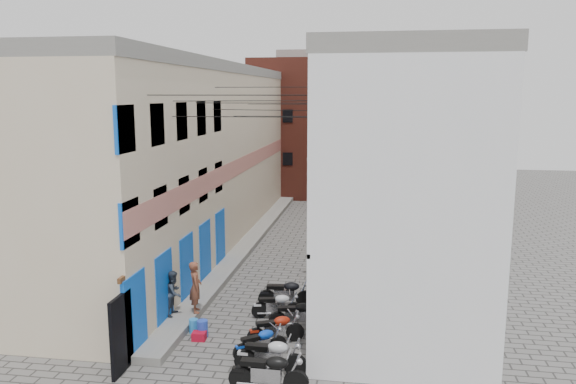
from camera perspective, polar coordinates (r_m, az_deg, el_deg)
The scene contains 21 objects.
ground at distance 16.32m, azimuth -7.33°, elevation -17.64°, with size 90.00×90.00×0.00m, color #5F5C59.
plinth at distance 28.55m, azimuth -3.95°, elevation -5.11°, with size 0.90×26.00×0.25m, color gray.
building_left at distance 28.49m, azimuth -9.84°, elevation 3.69°, with size 5.10×27.00×9.00m.
building_right at distance 27.02m, azimuth 10.68°, elevation 3.35°, with size 5.94×26.00×9.00m.
building_far_brick_left at distance 42.38m, azimuth 0.62°, elevation 6.54°, with size 6.00×6.00×10.00m, color maroon.
building_far_brick_right at distance 44.01m, azimuth 7.49°, elevation 5.27°, with size 5.00×6.00×8.00m, color maroon.
building_far_concrete at distance 48.07m, azimuth 4.06°, elevation 7.52°, with size 8.00×5.00×11.00m, color gray.
far_shopfront at distance 39.78m, azimuth 2.87°, elevation 0.79°, with size 2.00×0.30×2.40m, color black.
overhead_wires at distance 21.90m, azimuth -2.07°, elevation 8.87°, with size 5.80×13.02×1.32m.
motorcycle_a at distance 14.98m, azimuth -2.00°, elevation -17.64°, with size 0.66×2.08×1.21m, color black, non-canonical shape.
motorcycle_b at distance 15.83m, azimuth -1.80°, elevation -16.12°, with size 0.64×2.01×1.17m, color #AFAEB3, non-canonical shape.
motorcycle_c at distance 16.78m, azimuth -2.84°, elevation -14.92°, with size 0.53×1.68×0.97m, color #0C3CB6, non-canonical shape.
motorcycle_d at distance 17.58m, azimuth -1.23°, elevation -13.58°, with size 0.57×1.80×1.04m, color #991D0A, non-canonical shape.
motorcycle_e at distance 18.58m, azimuth 0.92°, elevation -12.20°, with size 0.58×1.85×1.07m, color black, non-canonical shape.
motorcycle_f at distance 19.42m, azimuth -1.15°, elevation -11.29°, with size 0.55×1.73×1.00m, color #BCBDC1, non-canonical shape.
motorcycle_g at distance 20.30m, azimuth -0.23°, elevation -10.11°, with size 0.63×1.98×1.15m, color black, non-canonical shape.
person_a at distance 19.39m, azimuth -9.38°, elevation -9.49°, with size 0.64×0.42×1.76m, color brown.
person_b at distance 19.36m, azimuth -11.52°, elevation -9.99°, with size 0.73×0.57×1.50m, color #2E3845.
water_jug_near at distance 18.33m, azimuth -8.68°, elevation -13.55°, with size 0.34×0.34×0.53m, color blue.
water_jug_far at distance 18.65m, azimuth -9.57°, elevation -13.27°, with size 0.29×0.29×0.45m, color #2B89DB.
red_crate at distance 18.16m, azimuth -9.02°, elevation -14.26°, with size 0.42×0.31×0.26m, color #AC0C23.
Camera 1 is at (4.22, -13.84, 7.55)m, focal length 35.00 mm.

